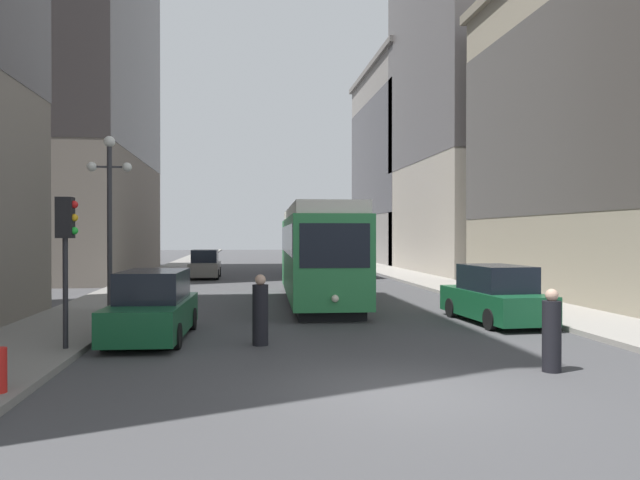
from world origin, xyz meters
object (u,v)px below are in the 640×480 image
object	(u,v)px
streetcar	(318,251)
parked_car_right_far	(495,296)
pedestrian_crossing_near	(552,333)
pedestrian_crossing_far	(260,312)
parked_car_left_mid	(153,307)
transit_bus	(331,246)
lamp_post_left_near	(110,199)
parked_car_left_near	(205,265)
traffic_light_near_left	(66,232)

from	to	relation	value
streetcar	parked_car_right_far	size ratio (longest dim) A/B	2.61
pedestrian_crossing_near	pedestrian_crossing_far	distance (m)	6.87
streetcar	parked_car_left_mid	world-z (taller)	streetcar
transit_bus	pedestrian_crossing_near	distance (m)	30.58
lamp_post_left_near	streetcar	bearing A→B (deg)	30.35
streetcar	parked_car_left_near	size ratio (longest dim) A/B	2.82
pedestrian_crossing_far	parked_car_right_far	bearing A→B (deg)	175.60
transit_bus	lamp_post_left_near	size ratio (longest dim) A/B	1.98
pedestrian_crossing_near	transit_bus	bearing A→B (deg)	-147.18
parked_car_left_near	parked_car_left_mid	world-z (taller)	same
streetcar	parked_car_left_near	world-z (taller)	streetcar
parked_car_left_near	traffic_light_near_left	xyz separation A→B (m)	(-1.68, -24.46, 2.00)
parked_car_left_near	pedestrian_crossing_far	world-z (taller)	parked_car_left_near
transit_bus	lamp_post_left_near	bearing A→B (deg)	-116.30
transit_bus	pedestrian_crossing_far	size ratio (longest dim) A/B	6.48
lamp_post_left_near	pedestrian_crossing_far	bearing A→B (deg)	-46.84
transit_bus	pedestrian_crossing_far	distance (m)	27.48
parked_car_left_near	pedestrian_crossing_near	distance (m)	28.83
parked_car_left_near	lamp_post_left_near	size ratio (longest dim) A/B	0.75
parked_car_left_near	lamp_post_left_near	world-z (taller)	lamp_post_left_near
parked_car_left_mid	parked_car_right_far	size ratio (longest dim) A/B	1.05
transit_bus	parked_car_left_mid	bearing A→B (deg)	-109.20
traffic_light_near_left	streetcar	bearing A→B (deg)	54.43
parked_car_left_near	streetcar	bearing A→B (deg)	-68.96
transit_bus	parked_car_right_far	distance (m)	24.01
parked_car_left_mid	parked_car_right_far	bearing A→B (deg)	11.53
parked_car_right_far	lamp_post_left_near	xyz separation A→B (m)	(-12.18, 2.10, 3.11)
parked_car_left_near	parked_car_right_far	xyz separation A→B (m)	(10.28, -20.89, 0.00)
parked_car_left_near	parked_car_right_far	size ratio (longest dim) A/B	0.93
parked_car_left_near	pedestrian_crossing_far	size ratio (longest dim) A/B	2.44
streetcar	parked_car_right_far	distance (m)	8.12
streetcar	traffic_light_near_left	distance (m)	12.28
streetcar	pedestrian_crossing_near	distance (m)	13.48
parked_car_right_far	pedestrian_crossing_near	size ratio (longest dim) A/B	2.79
streetcar	pedestrian_crossing_near	bearing A→B (deg)	-74.27
streetcar	transit_bus	xyz separation A→B (m)	(3.11, 17.52, -0.15)
transit_bus	parked_car_right_far	xyz separation A→B (m)	(1.72, -23.93, -1.10)
parked_car_left_near	parked_car_left_mid	bearing A→B (deg)	-89.58
pedestrian_crossing_near	traffic_light_near_left	xyz separation A→B (m)	(-10.28, 3.07, 2.06)
parked_car_right_far	traffic_light_near_left	distance (m)	12.64
pedestrian_crossing_near	lamp_post_left_near	xyz separation A→B (m)	(-10.50, 8.74, 3.17)
parked_car_left_mid	traffic_light_near_left	distance (m)	3.25
parked_car_left_near	pedestrian_crossing_far	distance (m)	23.98
parked_car_left_near	transit_bus	bearing A→B (deg)	19.97
parked_car_left_near	traffic_light_near_left	world-z (taller)	traffic_light_near_left
traffic_light_near_left	pedestrian_crossing_far	bearing A→B (deg)	8.11
transit_bus	parked_car_left_mid	distance (m)	26.98
streetcar	transit_bus	size ratio (longest dim) A/B	1.06
parked_car_left_mid	parked_car_right_far	distance (m)	10.41
parked_car_right_far	lamp_post_left_near	bearing A→B (deg)	-12.96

